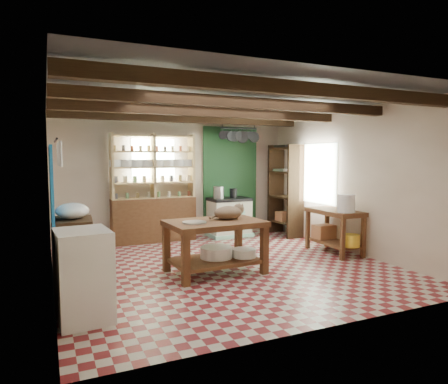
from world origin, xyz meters
name	(u,v)px	position (x,y,z in m)	size (l,w,h in m)	color
floor	(225,267)	(0.00, 0.00, -0.01)	(5.00, 5.00, 0.02)	maroon
ceiling	(225,100)	(0.00, 0.00, 2.60)	(5.00, 5.00, 0.02)	#45454A
wall_back	(177,177)	(0.00, 2.50, 1.30)	(5.00, 0.04, 2.60)	beige
wall_front	(329,201)	(0.00, -2.50, 1.30)	(5.00, 0.04, 2.60)	beige
wall_left	(50,190)	(-2.50, 0.00, 1.30)	(0.04, 5.00, 2.60)	beige
wall_right	(350,181)	(2.50, 0.00, 1.30)	(0.04, 5.00, 2.60)	beige
ceiling_beams	(225,108)	(0.00, 0.00, 2.48)	(5.00, 3.80, 0.15)	#311F11
blue_wall_patch	(52,199)	(-2.47, 0.90, 1.10)	(0.04, 1.40, 1.60)	#1665A9
green_wall_patch	(230,179)	(1.25, 2.47, 1.25)	(1.30, 0.04, 2.30)	#1B4421
window_back	(153,159)	(-0.50, 2.48, 1.70)	(0.90, 0.02, 0.80)	white
window_right	(315,173)	(2.48, 1.00, 1.40)	(0.02, 1.30, 1.20)	white
utensil_rail	(56,152)	(-2.44, -1.20, 1.78)	(0.06, 0.90, 0.28)	black
pot_rack	(239,136)	(1.25, 2.05, 2.18)	(0.86, 0.12, 0.36)	black
shelving_unit	(153,188)	(-0.55, 2.31, 1.10)	(1.70, 0.34, 2.20)	tan
tall_rack	(285,190)	(2.28, 1.80, 1.00)	(0.40, 0.86, 2.00)	#311F11
work_table	(215,247)	(-0.27, -0.25, 0.39)	(1.39, 0.93, 0.79)	brown
stove	(229,217)	(1.07, 2.15, 0.42)	(0.87, 0.58, 0.85)	beige
prep_table	(73,245)	(-2.20, 0.66, 0.41)	(0.55, 0.80, 0.81)	#311F11
white_cabinet	(83,275)	(-2.22, -1.27, 0.48)	(0.54, 0.64, 0.97)	white
right_counter	(334,231)	(2.18, 0.02, 0.39)	(0.55, 1.10, 0.79)	brown
cat	(228,213)	(-0.03, -0.18, 0.89)	(0.44, 0.34, 0.20)	#8A6D50
steel_tray	(194,222)	(-0.62, -0.31, 0.80)	(0.35, 0.35, 0.02)	#A2A4AA
basin_large	(216,252)	(-0.23, -0.19, 0.29)	(0.49, 0.49, 0.17)	white
basin_small	(244,253)	(0.18, -0.32, 0.27)	(0.36, 0.36, 0.13)	white
kettle_left	(219,192)	(0.82, 2.15, 0.98)	(0.22, 0.22, 0.26)	#A2A4AA
kettle_right	(233,193)	(1.17, 2.15, 0.95)	(0.16, 0.16, 0.20)	black
enamel_bowl	(72,211)	(-2.20, 0.66, 0.93)	(0.48, 0.48, 0.24)	white
white_bucket	(346,203)	(2.12, -0.33, 0.94)	(0.31, 0.31, 0.31)	white
wicker_basket	(324,232)	(2.18, 0.32, 0.34)	(0.36, 0.29, 0.26)	#B07047
yellow_tub	(351,241)	(2.17, -0.43, 0.31)	(0.28, 0.28, 0.21)	yellow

